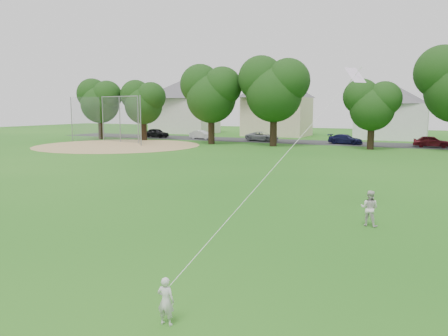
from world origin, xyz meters
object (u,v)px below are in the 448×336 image
at_px(toddler, 166,301).
at_px(older_boy, 369,208).
at_px(kite, 292,147).
at_px(baseball_backstop, 116,119).

height_order(toddler, older_boy, older_boy).
distance_m(older_boy, kite, 4.70).
height_order(kite, baseball_backstop, kite).
bearing_deg(kite, baseball_backstop, 136.59).
xyz_separation_m(older_boy, baseball_backstop, (-33.03, 25.97, 2.11)).
bearing_deg(toddler, kite, -103.72).
height_order(older_boy, baseball_backstop, baseball_backstop).
bearing_deg(kite, older_boy, 64.77).
bearing_deg(baseball_backstop, kite, -43.41).
relative_size(older_boy, kite, 0.11).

